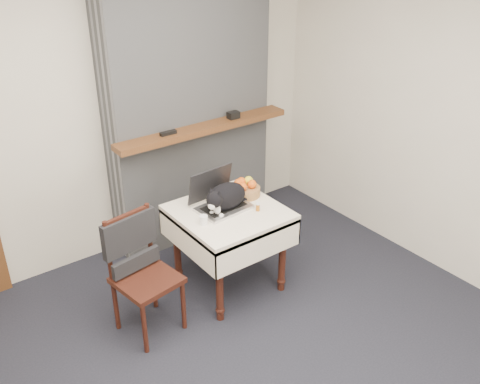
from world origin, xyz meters
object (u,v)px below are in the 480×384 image
object	(u,v)px
cat	(227,196)
pill_bottle	(258,207)
laptop	(218,198)
chair	(137,257)
side_table	(229,223)
fruit_basket	(245,189)
cream_jar	(204,220)

from	to	relation	value
cat	pill_bottle	distance (m)	0.25
laptop	cat	xyz separation A→B (m)	(0.03, -0.07, 0.03)
laptop	chair	xyz separation A→B (m)	(-0.75, -0.09, -0.19)
side_table	chair	world-z (taller)	chair
laptop	fruit_basket	world-z (taller)	laptop
fruit_basket	chair	xyz separation A→B (m)	(-1.03, -0.11, -0.18)
side_table	cream_jar	xyz separation A→B (m)	(-0.27, -0.06, 0.15)
cream_jar	fruit_basket	world-z (taller)	fruit_basket
laptop	pill_bottle	distance (m)	0.31
pill_bottle	fruit_basket	size ratio (longest dim) A/B	0.28
cat	pill_bottle	world-z (taller)	cat
chair	side_table	bearing A→B (deg)	-9.72
chair	cream_jar	bearing A→B (deg)	-16.98
laptop	fruit_basket	bearing A→B (deg)	0.99
laptop	chair	distance (m)	0.78
cat	side_table	bearing A→B (deg)	-128.10
cream_jar	fruit_basket	bearing A→B (deg)	19.73
cream_jar	chair	bearing A→B (deg)	171.79
pill_bottle	cat	bearing A→B (deg)	134.06
fruit_basket	chair	size ratio (longest dim) A/B	0.27
side_table	fruit_basket	world-z (taller)	fruit_basket
cream_jar	chair	xyz separation A→B (m)	(-0.51, 0.07, -0.16)
cat	chair	world-z (taller)	cat
cream_jar	fruit_basket	size ratio (longest dim) A/B	0.29
fruit_basket	chair	distance (m)	1.05
laptop	cream_jar	xyz separation A→B (m)	(-0.24, -0.16, -0.04)
laptop	cream_jar	size ratio (longest dim) A/B	5.94
pill_bottle	chair	distance (m)	0.97
pill_bottle	chair	bearing A→B (deg)	170.84
side_table	pill_bottle	distance (m)	0.27
pill_bottle	chair	world-z (taller)	chair
side_table	cream_jar	bearing A→B (deg)	-167.14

